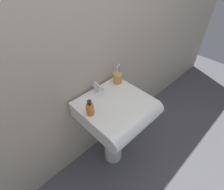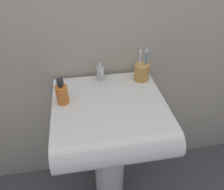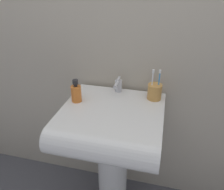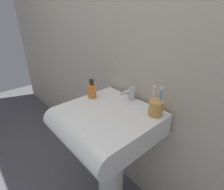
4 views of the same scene
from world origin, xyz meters
TOP-DOWN VIEW (x-y plane):
  - wall_back at (0.00, 0.29)m, footprint 5.00×0.05m
  - sink_pedestal at (0.00, 0.00)m, footprint 0.19×0.19m
  - sink_basin at (0.00, -0.06)m, footprint 0.56×0.56m
  - faucet at (-0.01, 0.20)m, footprint 0.04×0.13m
  - toothbrush_cup at (0.21, 0.16)m, footprint 0.08×0.08m
  - soap_bottle at (-0.22, 0.03)m, footprint 0.06×0.06m

SIDE VIEW (x-z plane):
  - sink_pedestal at x=0.00m, z-range 0.00..0.71m
  - sink_basin at x=0.00m, z-range 0.71..0.86m
  - faucet at x=-0.01m, z-range 0.86..0.95m
  - toothbrush_cup at x=0.21m, z-range 0.81..1.00m
  - soap_bottle at x=-0.22m, z-range 0.84..0.98m
  - wall_back at x=0.00m, z-range 0.00..2.40m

